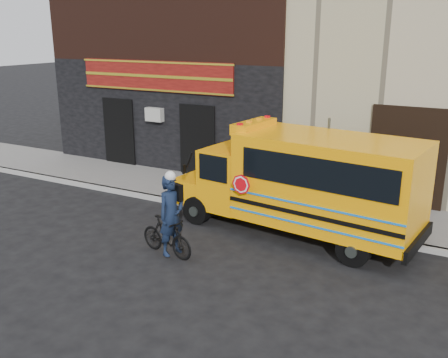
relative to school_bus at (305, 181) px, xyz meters
The scene contains 8 objects.
ground 3.29m from the school_bus, 133.11° to the right, with size 120.00×120.00×0.00m, color black.
curb 2.50m from the school_bus, 166.77° to the left, with size 40.00×0.20×0.15m, color #9D9C97.
sidewalk 3.15m from the school_bus, 135.38° to the left, with size 40.00×3.00×0.15m, color #65625E.
building 9.73m from the school_bus, 103.77° to the left, with size 20.00×10.70×12.00m.
school_bus is the anchor object (origin of this frame).
sign_pole 1.05m from the school_bus, 75.87° to the left, with size 0.08×0.26×3.02m.
bicycle 3.83m from the school_bus, 132.81° to the right, with size 0.45×1.61×0.96m, color black.
cyclist 3.61m from the school_bus, 131.55° to the right, with size 0.72×0.47×1.97m, color black.
Camera 1 is at (5.98, -9.76, 5.28)m, focal length 40.00 mm.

